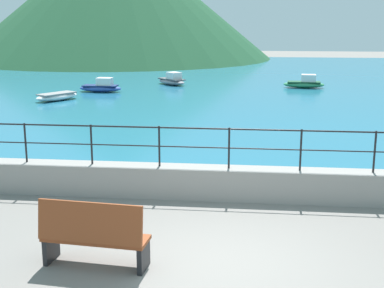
% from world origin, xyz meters
% --- Properties ---
extents(ground_plane, '(120.00, 120.00, 0.00)m').
position_xyz_m(ground_plane, '(0.00, 0.00, 0.00)').
color(ground_plane, slate).
extents(promenade_wall, '(20.00, 0.56, 0.70)m').
position_xyz_m(promenade_wall, '(0.00, 3.20, 0.35)').
color(promenade_wall, gray).
rests_on(promenade_wall, ground).
extents(railing, '(18.44, 0.04, 0.90)m').
position_xyz_m(railing, '(0.00, 3.20, 1.31)').
color(railing, black).
rests_on(railing, promenade_wall).
extents(lake_water, '(64.00, 44.32, 0.06)m').
position_xyz_m(lake_water, '(0.00, 25.84, 0.03)').
color(lake_water, '#236B89').
rests_on(lake_water, ground).
extents(bench_main, '(1.75, 0.72, 1.13)m').
position_xyz_m(bench_main, '(-1.97, -0.40, 0.56)').
color(bench_main, brown).
rests_on(bench_main, ground).
extents(boat_0, '(2.23, 2.29, 0.76)m').
position_xyz_m(boat_0, '(-4.26, 23.33, 0.33)').
color(boat_0, gray).
rests_on(boat_0, lake_water).
extents(boat_1, '(2.35, 1.05, 0.76)m').
position_xyz_m(boat_1, '(3.48, 22.74, 0.33)').
color(boat_1, '#338C59').
rests_on(boat_1, lake_water).
extents(boat_2, '(2.00, 2.42, 0.36)m').
position_xyz_m(boat_2, '(-8.85, 16.51, 0.26)').
color(boat_2, white).
rests_on(boat_2, lake_water).
extents(boat_5, '(2.33, 0.98, 0.76)m').
position_xyz_m(boat_5, '(-7.58, 19.78, 0.33)').
color(boat_5, '#2D4C9E').
rests_on(boat_5, lake_water).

